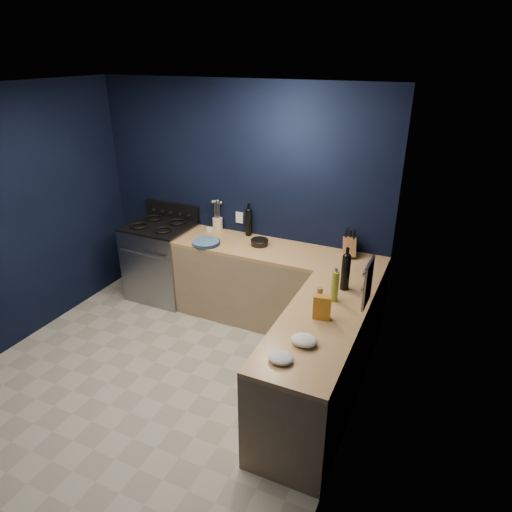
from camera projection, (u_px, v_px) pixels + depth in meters
The scene contains 27 objects.
floor at pixel (160, 382), 4.25m from camera, with size 3.50×3.50×0.02m, color #AEA998.
ceiling at pixel (126, 89), 3.16m from camera, with size 3.50×3.50×0.02m, color silver.
wall_back at pixel (240, 199), 5.16m from camera, with size 3.50×0.02×2.60m, color black.
wall_right at pixel (357, 303), 3.04m from camera, with size 0.02×3.50×2.60m, color black.
cab_back at pixel (276, 288), 5.03m from camera, with size 2.30×0.63×0.86m, color #9A7F5F.
top_back at pixel (277, 252), 4.84m from camera, with size 2.30×0.63×0.04m, color olive.
cab_right at pixel (316, 368), 3.76m from camera, with size 0.63×1.67×0.86m, color #9A7F5F.
top_right at pixel (319, 323), 3.57m from camera, with size 0.63×1.67×0.04m, color olive.
gas_range at pixel (162, 262), 5.58m from camera, with size 0.76×0.66×0.92m, color gray.
oven_door at pixel (147, 273), 5.32m from camera, with size 0.59×0.02×0.42m, color black.
cooktop at pixel (159, 226), 5.38m from camera, with size 0.76×0.66×0.03m, color black.
backguard at pixel (172, 210), 5.59m from camera, with size 0.76×0.06×0.20m, color black.
spice_panel at pixel (368, 283), 3.55m from camera, with size 0.02×0.28×0.38m, color gray.
wall_outlet at pixel (240, 218), 5.23m from camera, with size 0.09×0.02×0.13m, color white.
plate_stack at pixel (206, 243), 4.96m from camera, with size 0.30×0.30×0.04m, color #3B6790.
ramekin at pixel (210, 229), 5.34m from camera, with size 0.08×0.08×0.03m, color white.
utensil_crock at pixel (218, 224), 5.34m from camera, with size 0.12×0.12×0.15m, color #F5E8C0.
wine_bottle_back at pixel (249, 223), 5.15m from camera, with size 0.08×0.08×0.31m, color black.
lemon_basket at pixel (260, 242), 4.93m from camera, with size 0.19×0.19×0.07m, color black.
knife_block at pixel (349, 247), 4.66m from camera, with size 0.11×0.18×0.20m, color olive.
wine_bottle_right at pixel (345, 273), 3.98m from camera, with size 0.08×0.08×0.32m, color black.
oil_bottle at pixel (335, 286), 3.80m from camera, with size 0.06×0.06×0.27m, color olive.
spice_jar_near at pixel (320, 294), 3.86m from camera, with size 0.05×0.05×0.11m, color olive.
spice_jar_far at pixel (322, 299), 3.79m from camera, with size 0.04×0.04×0.08m, color olive.
crouton_bag at pixel (322, 308), 3.56m from camera, with size 0.14×0.07×0.20m, color #B54225.
towel_front at pixel (304, 340), 3.27m from camera, with size 0.20×0.17×0.07m, color white.
towel_end at pixel (281, 358), 3.10m from camera, with size 0.18×0.16×0.05m, color white.
Camera 1 is at (2.23, -2.67, 2.86)m, focal length 31.46 mm.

